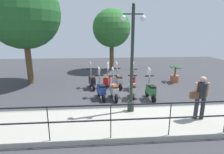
{
  "coord_description": "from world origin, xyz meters",
  "views": [
    {
      "loc": [
        -8.8,
        1.22,
        3.2
      ],
      "look_at": [
        0.2,
        0.5,
        0.9
      ],
      "focal_mm": 28.0,
      "sensor_mm": 36.0,
      "label": 1
    }
  ],
  "objects_px": {
    "tree_large": "(23,12)",
    "scooter_far_2": "(107,81)",
    "scooter_near_2": "(114,90)",
    "scooter_far_3": "(92,81)",
    "scooter_far_0": "(133,81)",
    "pedestrian_with_bag": "(201,95)",
    "scooter_far_1": "(118,80)",
    "lamp_post_near": "(132,67)",
    "scooter_near_0": "(151,90)",
    "potted_palm": "(175,75)",
    "tree_distant": "(112,28)",
    "scooter_near_1": "(132,89)",
    "scooter_near_3": "(101,90)"
  },
  "relations": [
    {
      "from": "scooter_near_0",
      "to": "scooter_near_3",
      "type": "distance_m",
      "value": 2.42
    },
    {
      "from": "pedestrian_with_bag",
      "to": "scooter_far_2",
      "type": "height_order",
      "value": "pedestrian_with_bag"
    },
    {
      "from": "scooter_near_2",
      "to": "scooter_far_1",
      "type": "relative_size",
      "value": 1.0
    },
    {
      "from": "tree_large",
      "to": "scooter_far_2",
      "type": "relative_size",
      "value": 4.27
    },
    {
      "from": "tree_large",
      "to": "scooter_near_2",
      "type": "bearing_deg",
      "value": -122.66
    },
    {
      "from": "lamp_post_near",
      "to": "pedestrian_with_bag",
      "type": "height_order",
      "value": "lamp_post_near"
    },
    {
      "from": "scooter_near_3",
      "to": "tree_large",
      "type": "bearing_deg",
      "value": 40.15
    },
    {
      "from": "tree_distant",
      "to": "scooter_near_3",
      "type": "xyz_separation_m",
      "value": [
        -6.82,
        1.05,
        -3.06
      ]
    },
    {
      "from": "lamp_post_near",
      "to": "tree_large",
      "type": "height_order",
      "value": "tree_large"
    },
    {
      "from": "scooter_near_3",
      "to": "scooter_far_3",
      "type": "relative_size",
      "value": 1.0
    },
    {
      "from": "lamp_post_near",
      "to": "scooter_near_3",
      "type": "height_order",
      "value": "lamp_post_near"
    },
    {
      "from": "scooter_near_1",
      "to": "scooter_far_1",
      "type": "height_order",
      "value": "same"
    },
    {
      "from": "pedestrian_with_bag",
      "to": "tree_large",
      "type": "relative_size",
      "value": 0.24
    },
    {
      "from": "tree_distant",
      "to": "scooter_far_2",
      "type": "bearing_deg",
      "value": 172.59
    },
    {
      "from": "scooter_near_0",
      "to": "scooter_far_1",
      "type": "bearing_deg",
      "value": 30.15
    },
    {
      "from": "scooter_near_2",
      "to": "scooter_far_3",
      "type": "height_order",
      "value": "same"
    },
    {
      "from": "scooter_far_1",
      "to": "scooter_far_0",
      "type": "bearing_deg",
      "value": -116.56
    },
    {
      "from": "scooter_far_3",
      "to": "lamp_post_near",
      "type": "bearing_deg",
      "value": -168.2
    },
    {
      "from": "potted_palm",
      "to": "scooter_far_3",
      "type": "distance_m",
      "value": 5.52
    },
    {
      "from": "scooter_near_1",
      "to": "scooter_far_2",
      "type": "xyz_separation_m",
      "value": [
        1.66,
        1.17,
        0.0
      ]
    },
    {
      "from": "tree_distant",
      "to": "scooter_near_3",
      "type": "height_order",
      "value": "tree_distant"
    },
    {
      "from": "tree_large",
      "to": "scooter_near_1",
      "type": "height_order",
      "value": "tree_large"
    },
    {
      "from": "tree_distant",
      "to": "scooter_far_1",
      "type": "height_order",
      "value": "tree_distant"
    },
    {
      "from": "pedestrian_with_bag",
      "to": "scooter_near_0",
      "type": "height_order",
      "value": "pedestrian_with_bag"
    },
    {
      "from": "scooter_far_3",
      "to": "scooter_near_3",
      "type": "bearing_deg",
      "value": -177.17
    },
    {
      "from": "scooter_near_1",
      "to": "scooter_near_2",
      "type": "height_order",
      "value": "same"
    },
    {
      "from": "scooter_near_1",
      "to": "scooter_near_2",
      "type": "distance_m",
      "value": 0.91
    },
    {
      "from": "tree_distant",
      "to": "scooter_near_1",
      "type": "xyz_separation_m",
      "value": [
        -6.92,
        -0.49,
        -3.06
      ]
    },
    {
      "from": "scooter_near_0",
      "to": "scooter_far_0",
      "type": "height_order",
      "value": "same"
    },
    {
      "from": "scooter_far_0",
      "to": "tree_large",
      "type": "bearing_deg",
      "value": 91.29
    },
    {
      "from": "scooter_far_1",
      "to": "scooter_far_3",
      "type": "distance_m",
      "value": 1.53
    },
    {
      "from": "scooter_near_2",
      "to": "scooter_far_3",
      "type": "relative_size",
      "value": 1.0
    },
    {
      "from": "scooter_near_0",
      "to": "scooter_far_3",
      "type": "distance_m",
      "value": 3.51
    },
    {
      "from": "pedestrian_with_bag",
      "to": "scooter_far_3",
      "type": "xyz_separation_m",
      "value": [
        4.32,
        3.96,
        -0.6
      ]
    },
    {
      "from": "scooter_near_3",
      "to": "scooter_near_1",
      "type": "bearing_deg",
      "value": -108.56
    },
    {
      "from": "potted_palm",
      "to": "scooter_near_2",
      "type": "height_order",
      "value": "scooter_near_2"
    },
    {
      "from": "pedestrian_with_bag",
      "to": "scooter_far_1",
      "type": "distance_m",
      "value": 4.96
    },
    {
      "from": "scooter_far_0",
      "to": "scooter_near_3",
      "type": "bearing_deg",
      "value": 144.31
    },
    {
      "from": "scooter_near_0",
      "to": "scooter_far_0",
      "type": "xyz_separation_m",
      "value": [
        1.72,
        0.55,
        0.0
      ]
    },
    {
      "from": "scooter_far_2",
      "to": "scooter_far_1",
      "type": "bearing_deg",
      "value": -67.11
    },
    {
      "from": "scooter_near_1",
      "to": "scooter_far_3",
      "type": "distance_m",
      "value": 2.71
    },
    {
      "from": "potted_palm",
      "to": "scooter_far_3",
      "type": "relative_size",
      "value": 0.69
    },
    {
      "from": "pedestrian_with_bag",
      "to": "scooter_far_1",
      "type": "bearing_deg",
      "value": 38.46
    },
    {
      "from": "pedestrian_with_bag",
      "to": "lamp_post_near",
      "type": "bearing_deg",
      "value": 78.34
    },
    {
      "from": "tree_distant",
      "to": "scooter_far_3",
      "type": "height_order",
      "value": "tree_distant"
    },
    {
      "from": "scooter_near_3",
      "to": "scooter_far_2",
      "type": "bearing_deg",
      "value": -27.97
    },
    {
      "from": "scooter_far_0",
      "to": "scooter_far_3",
      "type": "distance_m",
      "value": 2.37
    },
    {
      "from": "lamp_post_near",
      "to": "scooter_far_2",
      "type": "bearing_deg",
      "value": 13.18
    },
    {
      "from": "potted_palm",
      "to": "scooter_near_3",
      "type": "xyz_separation_m",
      "value": [
        -2.69,
        4.93,
        0.04
      ]
    },
    {
      "from": "scooter_far_1",
      "to": "scooter_far_2",
      "type": "bearing_deg",
      "value": 85.15
    }
  ]
}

